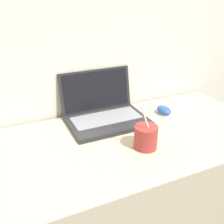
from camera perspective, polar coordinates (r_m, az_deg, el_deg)
The scene contains 5 objects.
wall_back at distance 1.31m, azimuth -2.99°, elevation 21.02°, with size 7.00×0.04×2.50m.
desk at distance 1.38m, azimuth 3.61°, elevation -19.14°, with size 1.29×0.62×0.76m.
laptop at distance 1.27m, azimuth -1.76°, elevation 0.27°, with size 0.37×0.30×0.22m.
drink_cup at distance 1.06m, azimuth 7.37°, elevation -5.34°, with size 0.09×0.09×0.19m.
computer_mouse at distance 1.37m, azimuth 11.24°, elevation 0.32°, with size 0.07×0.10×0.04m.
Camera 1 is at (-0.48, -0.55, 1.35)m, focal length 42.00 mm.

